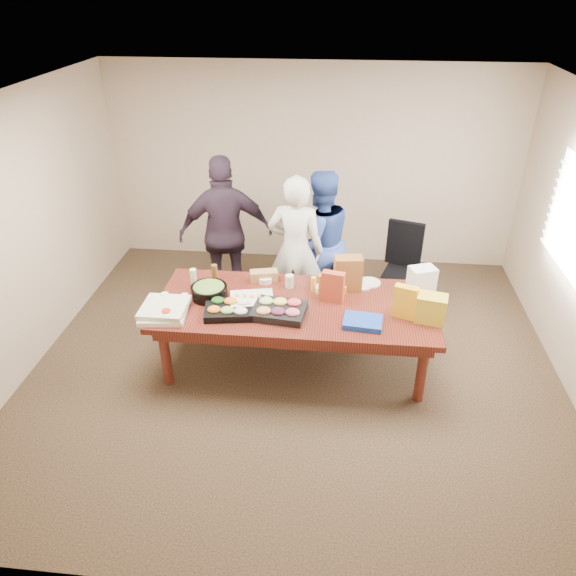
# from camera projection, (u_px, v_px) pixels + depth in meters

# --- Properties ---
(floor) EXTENTS (5.50, 5.00, 0.02)m
(floor) POSITION_uv_depth(u_px,v_px,m) (295.00, 363.00, 5.76)
(floor) COLOR #47301E
(floor) RESTS_ON ground
(ceiling) EXTENTS (5.50, 5.00, 0.02)m
(ceiling) POSITION_uv_depth(u_px,v_px,m) (297.00, 101.00, 4.37)
(ceiling) COLOR white
(ceiling) RESTS_ON wall_back
(wall_back) EXTENTS (5.50, 0.04, 2.70)m
(wall_back) POSITION_uv_depth(u_px,v_px,m) (312.00, 167.00, 7.20)
(wall_back) COLOR beige
(wall_back) RESTS_ON floor
(wall_front) EXTENTS (5.50, 0.04, 2.70)m
(wall_front) POSITION_uv_depth(u_px,v_px,m) (255.00, 454.00, 2.93)
(wall_front) COLOR beige
(wall_front) RESTS_ON floor
(wall_left) EXTENTS (0.04, 5.00, 2.70)m
(wall_left) POSITION_uv_depth(u_px,v_px,m) (20.00, 237.00, 5.31)
(wall_left) COLOR beige
(wall_left) RESTS_ON floor
(window_panel) EXTENTS (0.03, 1.40, 1.10)m
(window_panel) POSITION_uv_depth(u_px,v_px,m) (576.00, 222.00, 5.26)
(window_panel) COLOR white
(window_panel) RESTS_ON wall_right
(window_blinds) EXTENTS (0.04, 1.36, 1.00)m
(window_blinds) POSITION_uv_depth(u_px,v_px,m) (572.00, 222.00, 5.27)
(window_blinds) COLOR beige
(window_blinds) RESTS_ON wall_right
(conference_table) EXTENTS (2.80, 1.20, 0.75)m
(conference_table) POSITION_uv_depth(u_px,v_px,m) (295.00, 334.00, 5.56)
(conference_table) COLOR #4C1C0F
(conference_table) RESTS_ON floor
(office_chair) EXTENTS (0.66, 0.66, 1.03)m
(office_chair) POSITION_uv_depth(u_px,v_px,m) (403.00, 271.00, 6.43)
(office_chair) COLOR black
(office_chair) RESTS_ON floor
(person_center) EXTENTS (0.69, 0.49, 1.77)m
(person_center) POSITION_uv_depth(u_px,v_px,m) (296.00, 250.00, 6.10)
(person_center) COLOR silver
(person_center) RESTS_ON floor
(person_right) EXTENTS (1.06, 0.99, 1.74)m
(person_right) POSITION_uv_depth(u_px,v_px,m) (319.00, 242.00, 6.32)
(person_right) COLOR #314CA1
(person_right) RESTS_ON floor
(person_left) EXTENTS (1.18, 0.71, 1.88)m
(person_left) POSITION_uv_depth(u_px,v_px,m) (226.00, 233.00, 6.35)
(person_left) COLOR #2D202D
(person_left) RESTS_ON floor
(veggie_tray) EXTENTS (0.52, 0.43, 0.07)m
(veggie_tray) POSITION_uv_depth(u_px,v_px,m) (229.00, 310.00, 5.21)
(veggie_tray) COLOR black
(veggie_tray) RESTS_ON conference_table
(fruit_tray) EXTENTS (0.55, 0.45, 0.08)m
(fruit_tray) POSITION_uv_depth(u_px,v_px,m) (279.00, 311.00, 5.18)
(fruit_tray) COLOR black
(fruit_tray) RESTS_ON conference_table
(sheet_cake) EXTENTS (0.48, 0.40, 0.07)m
(sheet_cake) POSITION_uv_depth(u_px,v_px,m) (252.00, 301.00, 5.35)
(sheet_cake) COLOR silver
(sheet_cake) RESTS_ON conference_table
(salad_bowl) EXTENTS (0.46, 0.46, 0.12)m
(salad_bowl) POSITION_uv_depth(u_px,v_px,m) (209.00, 292.00, 5.45)
(salad_bowl) COLOR black
(salad_bowl) RESTS_ON conference_table
(chip_bag_blue) EXTENTS (0.39, 0.31, 0.05)m
(chip_bag_blue) POSITION_uv_depth(u_px,v_px,m) (363.00, 322.00, 5.04)
(chip_bag_blue) COLOR #1840AD
(chip_bag_blue) RESTS_ON conference_table
(chip_bag_red) EXTENTS (0.24, 0.13, 0.32)m
(chip_bag_red) POSITION_uv_depth(u_px,v_px,m) (333.00, 287.00, 5.34)
(chip_bag_red) COLOR #B33F22
(chip_bag_red) RESTS_ON conference_table
(chip_bag_yellow) EXTENTS (0.24, 0.16, 0.34)m
(chip_bag_yellow) POSITION_uv_depth(u_px,v_px,m) (405.00, 302.00, 5.08)
(chip_bag_yellow) COLOR #F7AE18
(chip_bag_yellow) RESTS_ON conference_table
(chip_bag_orange) EXTENTS (0.18, 0.09, 0.27)m
(chip_bag_orange) POSITION_uv_depth(u_px,v_px,m) (327.00, 287.00, 5.38)
(chip_bag_orange) COLOR orange
(chip_bag_orange) RESTS_ON conference_table
(mayo_jar) EXTENTS (0.11, 0.11, 0.14)m
(mayo_jar) POSITION_uv_depth(u_px,v_px,m) (290.00, 281.00, 5.62)
(mayo_jar) COLOR silver
(mayo_jar) RESTS_ON conference_table
(mustard_bottle) EXTENTS (0.06, 0.06, 0.16)m
(mustard_bottle) POSITION_uv_depth(u_px,v_px,m) (314.00, 284.00, 5.55)
(mustard_bottle) COLOR yellow
(mustard_bottle) RESTS_ON conference_table
(dressing_bottle) EXTENTS (0.08, 0.08, 0.20)m
(dressing_bottle) POSITION_uv_depth(u_px,v_px,m) (215.00, 273.00, 5.70)
(dressing_bottle) COLOR brown
(dressing_bottle) RESTS_ON conference_table
(ranch_bottle) EXTENTS (0.08, 0.08, 0.20)m
(ranch_bottle) POSITION_uv_depth(u_px,v_px,m) (194.00, 278.00, 5.62)
(ranch_bottle) COLOR #EBEBC6
(ranch_bottle) RESTS_ON conference_table
(banana_bunch) EXTENTS (0.28, 0.19, 0.09)m
(banana_bunch) POSITION_uv_depth(u_px,v_px,m) (335.00, 286.00, 5.59)
(banana_bunch) COLOR yellow
(banana_bunch) RESTS_ON conference_table
(bread_loaf) EXTENTS (0.31, 0.19, 0.12)m
(bread_loaf) POSITION_uv_depth(u_px,v_px,m) (264.00, 276.00, 5.74)
(bread_loaf) COLOR #A27542
(bread_loaf) RESTS_ON conference_table
(kraft_bag) EXTENTS (0.30, 0.20, 0.37)m
(kraft_bag) POSITION_uv_depth(u_px,v_px,m) (348.00, 273.00, 5.52)
(kraft_bag) COLOR brown
(kraft_bag) RESTS_ON conference_table
(red_cup) EXTENTS (0.11, 0.11, 0.11)m
(red_cup) POSITION_uv_depth(u_px,v_px,m) (167.00, 315.00, 5.09)
(red_cup) COLOR red
(red_cup) RESTS_ON conference_table
(clear_cup_a) EXTENTS (0.08, 0.08, 0.11)m
(clear_cup_a) POSITION_uv_depth(u_px,v_px,m) (165.00, 298.00, 5.36)
(clear_cup_a) COLOR white
(clear_cup_a) RESTS_ON conference_table
(clear_cup_b) EXTENTS (0.07, 0.07, 0.10)m
(clear_cup_b) POSITION_uv_depth(u_px,v_px,m) (185.00, 298.00, 5.36)
(clear_cup_b) COLOR silver
(clear_cup_b) RESTS_ON conference_table
(pizza_box_lower) EXTENTS (0.47, 0.47, 0.05)m
(pizza_box_lower) POSITION_uv_depth(u_px,v_px,m) (164.00, 313.00, 5.18)
(pizza_box_lower) COLOR white
(pizza_box_lower) RESTS_ON conference_table
(pizza_box_upper) EXTENTS (0.43, 0.43, 0.05)m
(pizza_box_upper) POSITION_uv_depth(u_px,v_px,m) (164.00, 307.00, 5.17)
(pizza_box_upper) COLOR beige
(pizza_box_upper) RESTS_ON pizza_box_lower
(plate_a) EXTENTS (0.26, 0.26, 0.01)m
(plate_a) POSITION_uv_depth(u_px,v_px,m) (361.00, 284.00, 5.68)
(plate_a) COLOR white
(plate_a) RESTS_ON conference_table
(plate_b) EXTENTS (0.27, 0.27, 0.01)m
(plate_b) POSITION_uv_depth(u_px,v_px,m) (370.00, 283.00, 5.72)
(plate_b) COLOR silver
(plate_b) RESTS_ON conference_table
(dip_bowl_a) EXTENTS (0.19, 0.19, 0.06)m
(dip_bowl_a) POSITION_uv_depth(u_px,v_px,m) (322.00, 289.00, 5.56)
(dip_bowl_a) COLOR #F8E4C7
(dip_bowl_a) RESTS_ON conference_table
(dip_bowl_b) EXTENTS (0.18, 0.18, 0.06)m
(dip_bowl_b) POSITION_uv_depth(u_px,v_px,m) (265.00, 280.00, 5.73)
(dip_bowl_b) COLOR white
(dip_bowl_b) RESTS_ON conference_table
(grocery_bag_white) EXTENTS (0.31, 0.27, 0.28)m
(grocery_bag_white) POSITION_uv_depth(u_px,v_px,m) (422.00, 280.00, 5.50)
(grocery_bag_white) COLOR white
(grocery_bag_white) RESTS_ON conference_table
(grocery_bag_yellow) EXTENTS (0.31, 0.24, 0.28)m
(grocery_bag_yellow) POSITION_uv_depth(u_px,v_px,m) (431.00, 308.00, 5.04)
(grocery_bag_yellow) COLOR gold
(grocery_bag_yellow) RESTS_ON conference_table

